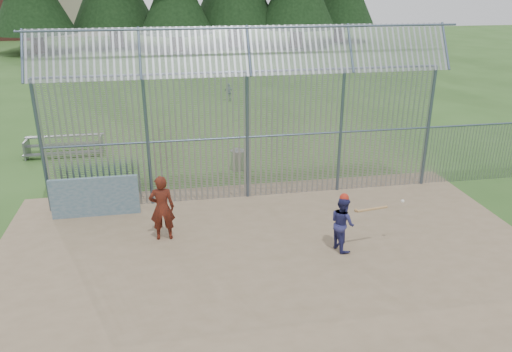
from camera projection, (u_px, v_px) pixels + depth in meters
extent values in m
plane|color=#2D511E|center=(270.00, 251.00, 12.83)|extent=(120.00, 120.00, 0.00)
cube|color=#756047|center=(274.00, 261.00, 12.37)|extent=(14.00, 10.00, 0.02)
cube|color=#38566B|center=(95.00, 197.00, 14.50)|extent=(2.50, 0.12, 1.20)
imported|color=navy|center=(342.00, 223.00, 12.66)|extent=(0.70, 0.81, 1.45)
imported|color=maroon|center=(162.00, 208.00, 13.10)|extent=(0.67, 0.45, 1.80)
imported|color=slate|center=(229.00, 92.00, 28.40)|extent=(0.63, 0.34, 1.01)
sphere|color=#AE2617|center=(344.00, 198.00, 12.40)|extent=(0.23, 0.23, 0.23)
cylinder|color=#AA7F4C|center=(372.00, 209.00, 12.49)|extent=(0.85, 0.19, 0.07)
sphere|color=#AA7F4C|center=(356.00, 210.00, 12.42)|extent=(0.09, 0.09, 0.09)
sphere|color=white|center=(403.00, 201.00, 12.63)|extent=(0.09, 0.09, 0.09)
cylinder|color=gray|center=(238.00, 161.00, 18.18)|extent=(0.52, 0.52, 0.70)
cylinder|color=#9EA0A5|center=(238.00, 151.00, 18.04)|extent=(0.56, 0.56, 0.05)
sphere|color=#9EA0A5|center=(238.00, 150.00, 18.03)|extent=(0.10, 0.10, 0.10)
cube|color=slate|center=(63.00, 153.00, 19.40)|extent=(3.00, 0.25, 0.05)
cube|color=slate|center=(64.00, 144.00, 19.63)|extent=(3.00, 0.25, 0.05)
cube|color=slate|center=(65.00, 136.00, 19.86)|extent=(3.00, 0.25, 0.05)
cube|color=slate|center=(27.00, 149.00, 19.44)|extent=(0.06, 0.90, 0.70)
cube|color=slate|center=(101.00, 145.00, 19.90)|extent=(0.06, 0.90, 0.70)
cylinder|color=#47566B|center=(41.00, 148.00, 14.31)|extent=(0.10, 0.10, 4.00)
cylinder|color=#47566B|center=(148.00, 142.00, 14.80)|extent=(0.10, 0.10, 4.00)
cylinder|color=#47566B|center=(247.00, 137.00, 15.30)|extent=(0.10, 0.10, 4.00)
cylinder|color=#47566B|center=(341.00, 132.00, 15.79)|extent=(0.10, 0.10, 4.00)
cylinder|color=#47566B|center=(428.00, 128.00, 16.29)|extent=(0.10, 0.10, 4.00)
cylinder|color=#47566B|center=(247.00, 72.00, 14.56)|extent=(12.00, 0.07, 0.07)
cylinder|color=#47566B|center=(247.00, 137.00, 15.30)|extent=(12.00, 0.06, 0.06)
cube|color=gray|center=(247.00, 137.00, 15.30)|extent=(12.00, 0.02, 4.00)
cube|color=gray|center=(249.00, 51.00, 13.98)|extent=(12.00, 0.77, 1.31)
cylinder|color=#47566B|center=(425.00, 156.00, 16.66)|extent=(0.08, 0.08, 2.00)
cylinder|color=#332319|center=(37.00, 36.00, 46.56)|extent=(1.19, 1.19, 3.06)
cylinder|color=#332319|center=(116.00, 30.00, 50.39)|extent=(1.33, 1.33, 3.42)
cylinder|color=#332319|center=(177.00, 36.00, 47.82)|extent=(1.12, 1.12, 2.88)
cylinder|color=#332319|center=(235.00, 28.00, 51.43)|extent=(1.40, 1.40, 3.60)
cylinder|color=#332319|center=(296.00, 31.00, 50.65)|extent=(1.26, 1.26, 3.24)
cylinder|color=#332319|center=(339.00, 27.00, 55.33)|extent=(1.19, 1.19, 3.06)
cube|color=#B2A58C|center=(84.00, 9.00, 62.82)|extent=(8.00, 7.00, 6.00)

